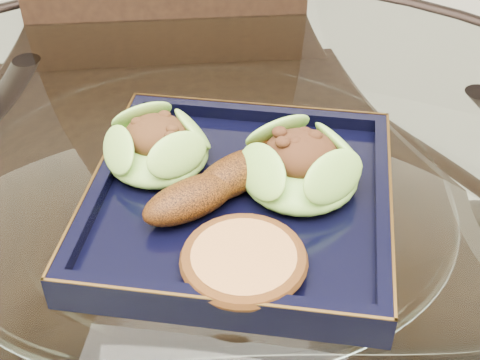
# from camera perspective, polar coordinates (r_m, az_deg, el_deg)

# --- Properties ---
(dining_table) EXTENTS (1.13, 1.13, 0.77)m
(dining_table) POSITION_cam_1_polar(r_m,az_deg,el_deg) (0.73, -2.60, -13.64)
(dining_table) COLOR white
(dining_table) RESTS_ON ground
(dining_chair) EXTENTS (0.49, 0.49, 0.95)m
(dining_chair) POSITION_cam_1_polar(r_m,az_deg,el_deg) (1.00, -5.29, -0.91)
(dining_chair) COLOR #331E11
(dining_chair) RESTS_ON ground
(navy_plate) EXTENTS (0.27, 0.27, 0.02)m
(navy_plate) POSITION_cam_1_polar(r_m,az_deg,el_deg) (0.61, 0.00, -2.15)
(navy_plate) COLOR black
(navy_plate) RESTS_ON dining_table
(lettuce_wrap_left) EXTENTS (0.12, 0.12, 0.04)m
(lettuce_wrap_left) POSITION_cam_1_polar(r_m,az_deg,el_deg) (0.64, -7.09, 2.64)
(lettuce_wrap_left) COLOR #4D8E29
(lettuce_wrap_left) RESTS_ON navy_plate
(lettuce_wrap_right) EXTENTS (0.13, 0.13, 0.04)m
(lettuce_wrap_right) POSITION_cam_1_polar(r_m,az_deg,el_deg) (0.61, 5.16, 0.93)
(lettuce_wrap_right) COLOR #5FA630
(lettuce_wrap_right) RESTS_ON navy_plate
(roasted_plantain) EXTENTS (0.15, 0.17, 0.03)m
(roasted_plantain) POSITION_cam_1_polar(r_m,az_deg,el_deg) (0.61, -0.47, 0.48)
(roasted_plantain) COLOR #582909
(roasted_plantain) RESTS_ON navy_plate
(crumb_patty) EXTENTS (0.12, 0.12, 0.02)m
(crumb_patty) POSITION_cam_1_polar(r_m,az_deg,el_deg) (0.54, 0.32, -7.00)
(crumb_patty) COLOR #CB8043
(crumb_patty) RESTS_ON navy_plate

